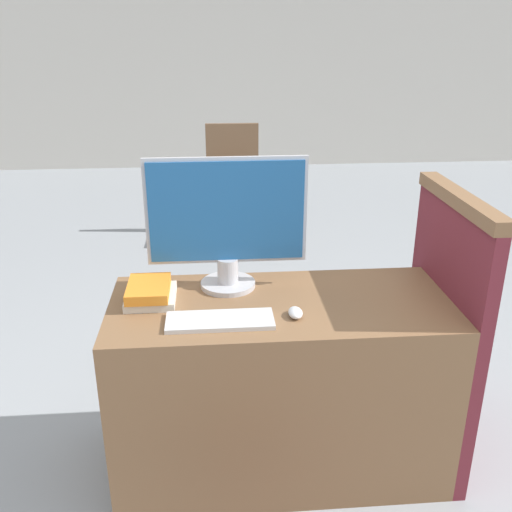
{
  "coord_description": "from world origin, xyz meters",
  "views": [
    {
      "loc": [
        -0.25,
        -1.6,
        1.68
      ],
      "look_at": [
        -0.1,
        0.26,
        0.93
      ],
      "focal_mm": 40.0,
      "sensor_mm": 36.0,
      "label": 1
    }
  ],
  "objects_px": {
    "monitor": "(227,222)",
    "far_chair": "(233,178)",
    "mouse": "(295,313)",
    "book_stack": "(150,293)",
    "keyboard": "(220,321)"
  },
  "relations": [
    {
      "from": "mouse",
      "to": "monitor",
      "type": "bearing_deg",
      "value": 129.67
    },
    {
      "from": "mouse",
      "to": "book_stack",
      "type": "relative_size",
      "value": 0.38
    },
    {
      "from": "monitor",
      "to": "far_chair",
      "type": "bearing_deg",
      "value": 87.01
    },
    {
      "from": "monitor",
      "to": "far_chair",
      "type": "relative_size",
      "value": 0.64
    },
    {
      "from": "keyboard",
      "to": "monitor",
      "type": "bearing_deg",
      "value": 82.53
    },
    {
      "from": "far_chair",
      "to": "mouse",
      "type": "bearing_deg",
      "value": -68.42
    },
    {
      "from": "far_chair",
      "to": "book_stack",
      "type": "bearing_deg",
      "value": -79.24
    },
    {
      "from": "book_stack",
      "to": "far_chair",
      "type": "relative_size",
      "value": 0.23
    },
    {
      "from": "monitor",
      "to": "far_chair",
      "type": "distance_m",
      "value": 2.66
    },
    {
      "from": "keyboard",
      "to": "book_stack",
      "type": "xyz_separation_m",
      "value": [
        -0.26,
        0.19,
        0.03
      ]
    },
    {
      "from": "keyboard",
      "to": "far_chair",
      "type": "xyz_separation_m",
      "value": [
        0.18,
        2.91,
        -0.23
      ]
    },
    {
      "from": "book_stack",
      "to": "far_chair",
      "type": "height_order",
      "value": "far_chair"
    },
    {
      "from": "mouse",
      "to": "far_chair",
      "type": "bearing_deg",
      "value": 91.81
    },
    {
      "from": "keyboard",
      "to": "mouse",
      "type": "height_order",
      "value": "mouse"
    },
    {
      "from": "monitor",
      "to": "book_stack",
      "type": "height_order",
      "value": "monitor"
    }
  ]
}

